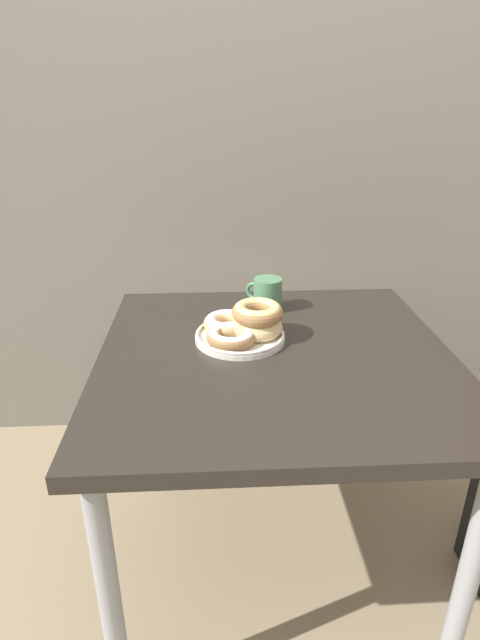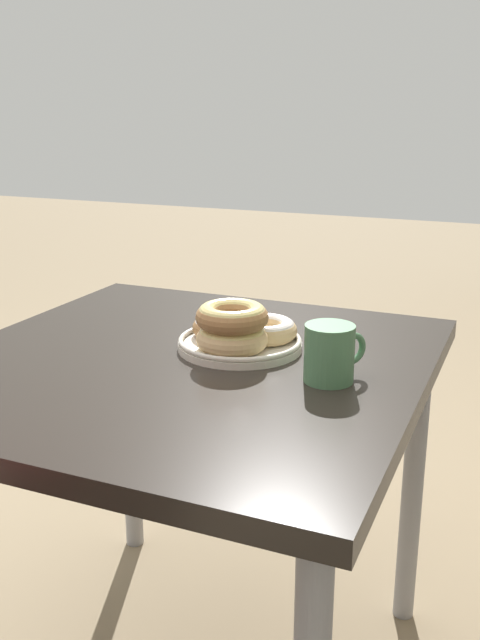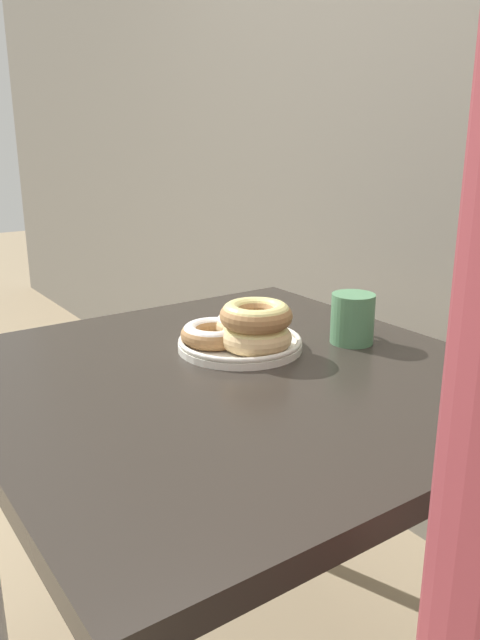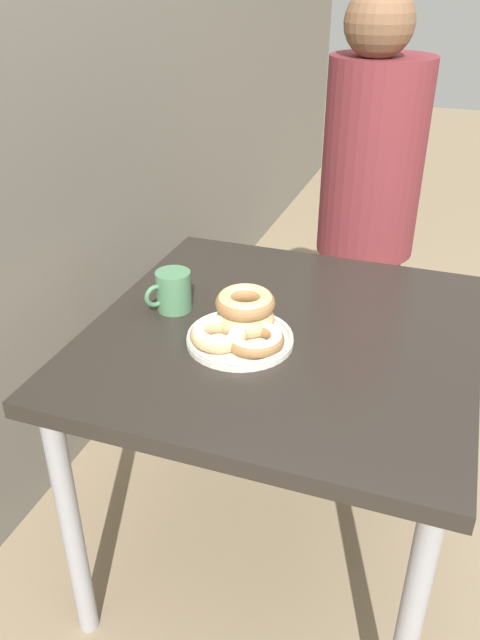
% 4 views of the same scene
% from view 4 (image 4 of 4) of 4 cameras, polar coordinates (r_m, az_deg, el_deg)
% --- Properties ---
extents(ground_plane, '(14.00, 14.00, 0.00)m').
position_cam_4_polar(ground_plane, '(1.97, 12.82, -22.01)').
color(ground_plane, '#937F60').
extents(dining_table, '(0.93, 0.90, 0.76)m').
position_cam_4_polar(dining_table, '(1.54, 3.84, -3.68)').
color(dining_table, '#28231E').
rests_on(dining_table, ground_plane).
extents(donut_plate, '(0.27, 0.26, 0.10)m').
position_cam_4_polar(donut_plate, '(1.43, 0.10, -0.44)').
color(donut_plate, silver).
rests_on(donut_plate, dining_table).
extents(coffee_mug, '(0.11, 0.10, 0.10)m').
position_cam_4_polar(coffee_mug, '(1.57, -6.17, 2.69)').
color(coffee_mug, '#4C7F56').
rests_on(coffee_mug, dining_table).
extents(person_figure, '(0.37, 0.31, 1.49)m').
position_cam_4_polar(person_figure, '(2.11, 11.63, 8.57)').
color(person_figure, black).
rests_on(person_figure, ground_plane).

